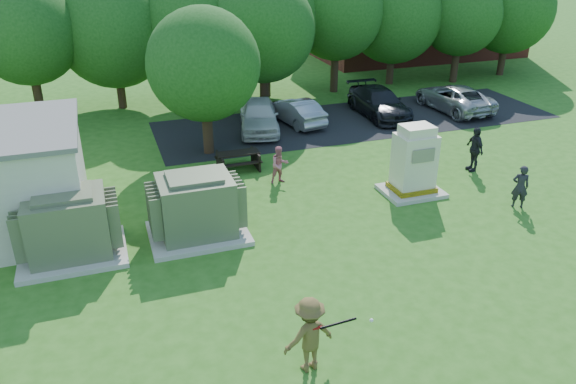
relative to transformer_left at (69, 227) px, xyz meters
name	(u,v)px	position (x,y,z in m)	size (l,w,h in m)	color
ground	(338,299)	(6.50, -4.50, -0.97)	(120.00, 120.00, 0.00)	#2D6619
parking_strip	(358,120)	(13.50, 9.00, -0.96)	(20.00, 6.00, 0.01)	#232326
transformer_left	(69,227)	(0.00, 0.00, 0.00)	(3.00, 2.40, 2.07)	beige
transformer_right	(196,208)	(3.70, 0.00, 0.00)	(3.00, 2.40, 2.07)	beige
generator_cabinet	(414,164)	(11.61, 0.58, 0.15)	(2.10, 1.72, 2.56)	beige
picnic_table	(238,159)	(6.23, 4.80, -0.52)	(1.67, 1.25, 0.72)	black
batter	(309,335)	(4.87, -6.59, -0.07)	(1.16, 0.67, 1.80)	brown
person_by_generator	(520,187)	(14.48, -1.62, -0.20)	(0.56, 0.37, 1.54)	#232227
person_at_picnic	(280,165)	(7.38, 3.01, -0.25)	(0.70, 0.55, 1.45)	#CA6B7B
person_walking_right	(475,149)	(14.99, 1.67, -0.08)	(1.04, 0.43, 1.78)	#242429
car_white	(259,115)	(8.36, 9.08, -0.22)	(1.76, 4.38, 1.49)	silver
car_silver_a	(296,111)	(10.38, 9.50, -0.35)	(1.32, 3.78, 1.25)	#A7A7AB
car_dark	(379,102)	(14.81, 9.33, -0.28)	(1.94, 4.78, 1.39)	black
car_silver_b	(454,98)	(18.97, 8.90, -0.30)	(2.24, 4.85, 1.35)	#B1B1B6
batting_equipment	(340,324)	(5.51, -6.73, 0.16)	(1.53, 0.27, 0.35)	black
tree_row	(229,25)	(8.25, 14.00, 3.18)	(41.30, 13.30, 7.30)	#47301E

